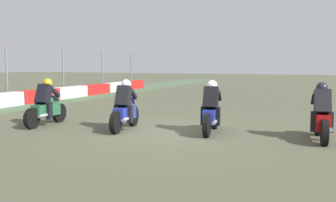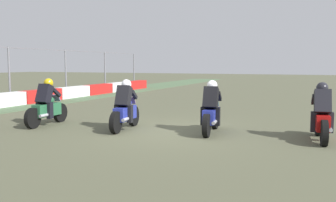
% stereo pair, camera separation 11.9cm
% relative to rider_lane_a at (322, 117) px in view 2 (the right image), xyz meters
% --- Properties ---
extents(ground_plane, '(120.00, 120.00, 0.00)m').
position_rel_rider_lane_a_xyz_m(ground_plane, '(-0.37, 4.14, -0.62)').
color(ground_plane, '#52543D').
extents(rider_lane_a, '(2.04, 0.57, 1.51)m').
position_rel_rider_lane_a_xyz_m(rider_lane_a, '(0.00, 0.00, 0.00)').
color(rider_lane_a, black).
rests_on(rider_lane_a, ground_plane).
extents(rider_lane_b, '(2.04, 0.57, 1.51)m').
position_rel_rider_lane_a_xyz_m(rider_lane_b, '(-0.05, 2.93, 0.00)').
color(rider_lane_b, black).
rests_on(rider_lane_b, ground_plane).
extents(rider_lane_c, '(2.04, 0.57, 1.51)m').
position_rel_rider_lane_a_xyz_m(rider_lane_c, '(-0.53, 5.46, 0.00)').
color(rider_lane_c, black).
rests_on(rider_lane_c, ground_plane).
extents(rider_lane_d, '(2.04, 0.55, 1.51)m').
position_rel_rider_lane_a_xyz_m(rider_lane_d, '(-0.77, 8.20, 0.00)').
color(rider_lane_d, black).
rests_on(rider_lane_d, ground_plane).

